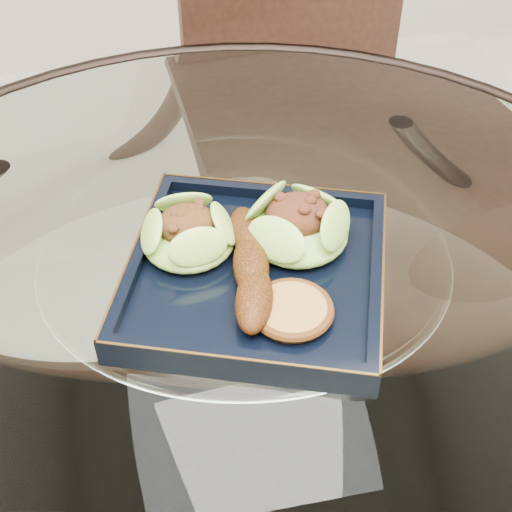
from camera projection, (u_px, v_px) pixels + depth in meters
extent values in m
cylinder|color=white|center=(245.00, 287.00, 0.78)|extent=(1.10, 1.10, 0.01)
torus|color=black|center=(245.00, 287.00, 0.78)|extent=(1.13, 1.13, 0.02)
cylinder|color=black|center=(371.00, 305.00, 1.28)|extent=(0.04, 0.04, 0.75)
cylinder|color=black|center=(54.00, 352.00, 1.20)|extent=(0.04, 0.04, 0.75)
cube|color=#331A11|center=(321.00, 209.00, 1.32)|extent=(0.46, 0.46, 0.04)
cube|color=#331A11|center=(293.00, 24.00, 1.27)|extent=(0.41, 0.07, 0.47)
cylinder|color=#331A11|center=(254.00, 390.00, 1.32)|extent=(0.03, 0.03, 0.46)
cylinder|color=#331A11|center=(433.00, 347.00, 1.40)|extent=(0.03, 0.03, 0.46)
cylinder|color=#331A11|center=(208.00, 261.00, 1.58)|extent=(0.03, 0.03, 0.46)
cylinder|color=#331A11|center=(361.00, 230.00, 1.66)|extent=(0.03, 0.03, 0.46)
cube|color=black|center=(256.00, 276.00, 0.77)|extent=(0.35, 0.35, 0.02)
ellipsoid|color=#649F2E|center=(188.00, 236.00, 0.78)|extent=(0.13, 0.13, 0.04)
ellipsoid|color=#5CA730|center=(298.00, 228.00, 0.78)|extent=(0.15, 0.15, 0.04)
ellipsoid|color=#592609|center=(251.00, 266.00, 0.74)|extent=(0.06, 0.18, 0.03)
cylinder|color=#B4813C|center=(292.00, 311.00, 0.71)|extent=(0.10, 0.10, 0.01)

